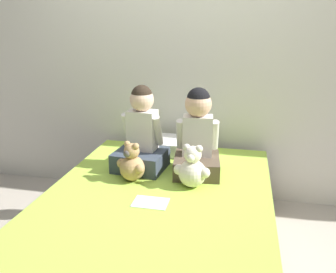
% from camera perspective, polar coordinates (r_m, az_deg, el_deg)
% --- Properties ---
extents(ground_plane, '(14.00, 14.00, 0.00)m').
position_cam_1_polar(ground_plane, '(2.51, -1.81, -19.49)').
color(ground_plane, '#B2A899').
extents(wall_behind_bed, '(8.00, 0.06, 2.50)m').
position_cam_1_polar(wall_behind_bed, '(3.08, 2.99, 12.79)').
color(wall_behind_bed, silver).
rests_on(wall_behind_bed, ground_plane).
extents(bed, '(1.43, 1.98, 0.49)m').
position_cam_1_polar(bed, '(2.37, -1.87, -14.84)').
color(bed, '#997F60').
rests_on(bed, ground_plane).
extents(child_on_left, '(0.39, 0.36, 0.62)m').
position_cam_1_polar(child_on_left, '(2.59, -4.28, 0.05)').
color(child_on_left, '#384251').
rests_on(child_on_left, bed).
extents(child_on_right, '(0.35, 0.38, 0.61)m').
position_cam_1_polar(child_on_right, '(2.51, 4.73, -0.10)').
color(child_on_right, brown).
rests_on(child_on_right, bed).
extents(teddy_bear_held_by_left_child, '(0.22, 0.17, 0.27)m').
position_cam_1_polar(teddy_bear_held_by_left_child, '(2.43, -5.81, -4.46)').
color(teddy_bear_held_by_left_child, tan).
rests_on(teddy_bear_held_by_left_child, bed).
extents(teddy_bear_held_by_right_child, '(0.24, 0.18, 0.29)m').
position_cam_1_polar(teddy_bear_held_by_right_child, '(2.33, 3.92, -5.25)').
color(teddy_bear_held_by_right_child, silver).
rests_on(teddy_bear_held_by_right_child, bed).
extents(pillow_at_headboard, '(0.53, 0.32, 0.11)m').
position_cam_1_polar(pillow_at_headboard, '(2.94, 1.83, -1.56)').
color(pillow_at_headboard, white).
rests_on(pillow_at_headboard, bed).
extents(sign_card, '(0.21, 0.15, 0.00)m').
position_cam_1_polar(sign_card, '(2.17, -2.82, -10.52)').
color(sign_card, white).
rests_on(sign_card, bed).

